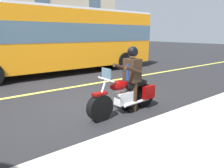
# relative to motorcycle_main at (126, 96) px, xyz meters

# --- Properties ---
(ground_plane) EXTENTS (80.00, 80.00, 0.00)m
(ground_plane) POSITION_rel_motorcycle_main_xyz_m (0.60, -1.10, -0.45)
(ground_plane) COLOR black
(lane_center_stripe) EXTENTS (60.00, 0.16, 0.01)m
(lane_center_stripe) POSITION_rel_motorcycle_main_xyz_m (0.60, -3.10, -0.45)
(lane_center_stripe) COLOR #E5DB4C
(lane_center_stripe) RESTS_ON ground_plane
(motorcycle_main) EXTENTS (2.22, 0.68, 1.26)m
(motorcycle_main) POSITION_rel_motorcycle_main_xyz_m (0.00, 0.00, 0.00)
(motorcycle_main) COLOR black
(motorcycle_main) RESTS_ON ground_plane
(rider_main) EXTENTS (0.64, 0.57, 1.74)m
(rider_main) POSITION_rel_motorcycle_main_xyz_m (-0.19, -0.01, 0.58)
(rider_main) COLOR black
(rider_main) RESTS_ON ground_plane
(bus_far) EXTENTS (11.05, 2.70, 3.30)m
(bus_far) POSITION_rel_motorcycle_main_xyz_m (-0.41, -6.22, 1.42)
(bus_far) COLOR orange
(bus_far) RESTS_ON ground_plane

